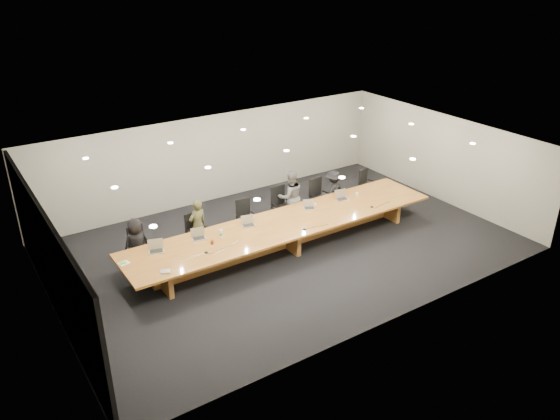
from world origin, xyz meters
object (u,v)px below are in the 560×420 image
at_px(paper_cup_near, 315,205).
at_px(chair_far_left, 141,246).
at_px(laptop_d, 309,205).
at_px(person_c, 290,197).
at_px(chair_mid_left, 246,217).
at_px(person_b, 198,225).
at_px(mic_center, 304,229).
at_px(water_bottle, 221,234).
at_px(laptop_a, 156,247).
at_px(chair_far_right, 368,184).
at_px(paper_cup_far, 357,194).
at_px(av_box, 165,272).
at_px(conference_table, 286,230).
at_px(amber_mug, 212,242).
at_px(chair_left, 198,232).
at_px(laptop_e, 343,195).
at_px(chair_mid_right, 283,205).
at_px(person_d, 333,191).
at_px(mic_left, 206,252).
at_px(laptop_b, 199,234).
at_px(person_a, 137,244).
at_px(mic_right, 372,207).
at_px(laptop_c, 249,221).
at_px(chair_right, 320,197).

bearing_deg(paper_cup_near, chair_far_left, 170.02).
bearing_deg(laptop_d, person_c, 115.70).
xyz_separation_m(chair_mid_left, person_b, (-1.55, -0.12, 0.21)).
bearing_deg(mic_center, water_bottle, 159.94).
height_order(laptop_a, water_bottle, laptop_a).
bearing_deg(chair_far_right, paper_cup_far, -159.51).
distance_m(water_bottle, paper_cup_near, 3.17).
bearing_deg(av_box, conference_table, 32.30).
bearing_deg(amber_mug, paper_cup_far, 3.88).
bearing_deg(amber_mug, chair_far_right, 11.38).
distance_m(chair_left, paper_cup_far, 4.90).
relative_size(chair_far_left, water_bottle, 4.40).
distance_m(chair_far_left, laptop_e, 5.90).
height_order(chair_mid_right, person_d, person_d).
height_order(laptop_a, paper_cup_far, laptop_a).
distance_m(chair_far_right, person_b, 6.08).
distance_m(paper_cup_far, mic_left, 5.33).
relative_size(person_b, laptop_a, 3.99).
bearing_deg(mic_center, paper_cup_far, 19.92).
bearing_deg(laptop_a, laptop_b, 18.52).
bearing_deg(water_bottle, laptop_e, 2.94).
distance_m(chair_far_left, person_b, 1.57).
distance_m(person_a, mic_right, 6.54).
bearing_deg(chair_left, conference_table, -46.88).
relative_size(person_a, mic_center, 11.02).
xyz_separation_m(chair_mid_left, paper_cup_far, (3.26, -0.97, 0.28)).
bearing_deg(amber_mug, person_a, 143.40).
xyz_separation_m(laptop_b, laptop_c, (1.42, -0.06, -0.00)).
bearing_deg(laptop_b, chair_far_right, 19.38).
bearing_deg(laptop_a, person_d, 23.78).
xyz_separation_m(chair_far_right, mic_left, (-6.56, -1.56, 0.25)).
bearing_deg(person_b, chair_left, -63.39).
bearing_deg(laptop_c, amber_mug, -150.22).
height_order(chair_right, av_box, chair_right).
distance_m(conference_table, mic_right, 2.65).
bearing_deg(paper_cup_far, laptop_e, 178.15).
height_order(paper_cup_near, mic_right, paper_cup_near).
bearing_deg(chair_far_right, person_d, 169.15).
relative_size(laptop_d, mic_right, 3.05).
bearing_deg(mic_center, mic_right, 2.04).
xyz_separation_m(laptop_d, paper_cup_far, (1.72, -0.04, -0.08)).
distance_m(chair_mid_right, person_b, 2.78).
relative_size(laptop_e, mic_left, 3.04).
xyz_separation_m(conference_table, chair_mid_left, (-0.49, 1.30, -0.00)).
bearing_deg(person_c, amber_mug, 33.72).
distance_m(chair_far_right, person_a, 7.78).
distance_m(chair_right, av_box, 6.01).
height_order(person_c, laptop_c, person_c).
bearing_deg(chair_far_left, laptop_d, -22.81).
relative_size(laptop_a, mic_right, 3.55).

